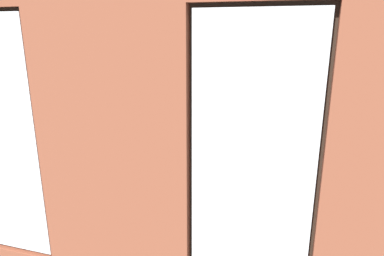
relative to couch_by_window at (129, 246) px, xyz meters
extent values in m
cube|color=brown|center=(-0.27, -2.24, -0.38)|extent=(6.58, 6.54, 0.10)
cube|color=#9E5138|center=(-0.27, 0.65, 1.42)|extent=(1.21, 0.16, 3.50)
cube|color=white|center=(-1.31, 0.69, 1.31)|extent=(0.80, 0.03, 2.00)
cube|color=#38281E|center=(-1.31, 0.63, 1.31)|extent=(0.86, 0.04, 2.06)
cube|color=#38281E|center=(0.77, 0.63, 1.31)|extent=(0.86, 0.04, 2.06)
cube|color=black|center=(-0.27, 0.56, 1.82)|extent=(0.55, 0.03, 0.68)
cube|color=#389360|center=(-0.27, 0.55, 1.82)|extent=(0.49, 0.01, 0.62)
cube|color=silver|center=(2.67, -2.04, 1.42)|extent=(0.10, 5.54, 3.50)
cube|color=black|center=(0.00, -0.05, -0.12)|extent=(2.01, 0.85, 0.42)
cube|color=black|center=(0.00, 0.28, 0.28)|extent=(2.01, 0.24, 0.38)
cube|color=black|center=(-0.90, -0.05, 0.19)|extent=(0.22, 0.85, 0.24)
cube|color=black|center=(0.90, -0.05, 0.19)|extent=(0.22, 0.85, 0.24)
cube|color=black|center=(-0.39, -0.09, 0.15)|extent=(0.72, 0.65, 0.12)
cube|color=black|center=(0.39, -0.09, 0.15)|extent=(0.72, 0.65, 0.12)
cube|color=black|center=(-2.51, -1.80, -0.12)|extent=(0.87, 1.77, 0.42)
cube|color=black|center=(-2.50, -2.57, 0.19)|extent=(0.85, 0.23, 0.24)
cube|color=black|center=(-2.52, -1.03, 0.19)|extent=(0.85, 0.23, 0.24)
cube|color=black|center=(-2.47, -2.13, 0.15)|extent=(0.65, 0.61, 0.12)
cube|color=black|center=(-2.47, -1.47, 0.15)|extent=(0.65, 0.61, 0.12)
cube|color=#A87547|center=(0.16, -2.12, 0.07)|extent=(1.29, 0.81, 0.04)
cube|color=#A87547|center=(-0.43, -2.47, -0.14)|extent=(0.07, 0.07, 0.38)
cube|color=#A87547|center=(0.75, -2.47, -0.14)|extent=(0.07, 0.07, 0.38)
cube|color=#A87547|center=(-0.43, -1.77, -0.14)|extent=(0.07, 0.07, 0.38)
cube|color=#A87547|center=(0.75, -1.77, -0.14)|extent=(0.07, 0.07, 0.38)
cylinder|color=silver|center=(0.16, -2.12, 0.14)|extent=(0.09, 0.09, 0.10)
cylinder|color=#B7333D|center=(0.06, -2.00, 0.14)|extent=(0.08, 0.08, 0.11)
cylinder|color=#9E5638|center=(0.55, -2.00, 0.13)|extent=(0.13, 0.13, 0.09)
sphere|color=#337F38|center=(0.55, -2.00, 0.25)|extent=(0.16, 0.16, 0.16)
cube|color=black|center=(-0.19, -2.26, 0.10)|extent=(0.17, 0.13, 0.02)
cube|color=#59595B|center=(0.32, -2.22, 0.10)|extent=(0.15, 0.16, 0.02)
cube|color=black|center=(2.37, -1.84, -0.04)|extent=(0.96, 0.42, 0.58)
cube|color=black|center=(2.37, -1.84, 0.28)|extent=(0.43, 0.20, 0.05)
cube|color=black|center=(2.37, -1.84, 0.33)|extent=(0.06, 0.04, 0.06)
cube|color=black|center=(2.37, -1.84, 0.66)|extent=(0.97, 0.04, 0.59)
cube|color=black|center=(2.37, -1.87, 0.66)|extent=(0.92, 0.01, 0.54)
cylinder|color=olive|center=(0.33, -4.10, -0.19)|extent=(0.50, 0.50, 0.28)
ellipsoid|color=white|center=(0.33, -4.10, 0.15)|extent=(1.12, 1.12, 0.45)
ellipsoid|color=navy|center=(0.41, -4.10, 0.26)|extent=(0.44, 0.44, 0.18)
cylinder|color=#9E5638|center=(2.07, -4.46, -0.15)|extent=(0.32, 0.32, 0.35)
cylinder|color=brown|center=(2.07, -4.46, 0.22)|extent=(0.06, 0.06, 0.39)
cone|color=#1E5B28|center=(2.30, -4.44, 0.68)|extent=(0.57, 0.18, 0.61)
cone|color=#1E5B28|center=(2.04, -4.25, 0.69)|extent=(0.22, 0.54, 0.63)
cone|color=#1E5B28|center=(1.83, -4.48, 0.67)|extent=(0.58, 0.17, 0.59)
cone|color=#1E5B28|center=(2.08, -4.70, 0.67)|extent=(0.14, 0.57, 0.60)
cylinder|color=#47423D|center=(-2.16, -3.13, -0.22)|extent=(0.18, 0.18, 0.21)
cylinder|color=brown|center=(-2.16, -3.13, -0.09)|extent=(0.03, 0.03, 0.06)
ellipsoid|color=#337F38|center=(-2.16, -3.13, 0.10)|extent=(0.34, 0.34, 0.31)
cylinder|color=#47423D|center=(-0.95, -2.68, -0.23)|extent=(0.20, 0.20, 0.20)
cylinder|color=brown|center=(-0.95, -2.68, -0.09)|extent=(0.03, 0.03, 0.06)
ellipsoid|color=#3D8E42|center=(-0.95, -2.68, 0.07)|extent=(0.31, 0.31, 0.26)
cylinder|color=gray|center=(-2.71, -4.51, -0.18)|extent=(0.28, 0.28, 0.29)
cylinder|color=brown|center=(-2.71, -4.51, 0.18)|extent=(0.05, 0.05, 0.44)
cone|color=#286B2D|center=(-2.51, -4.52, 0.59)|extent=(0.50, 0.16, 0.47)
cone|color=#286B2D|center=(-2.73, -4.33, 0.61)|extent=(0.19, 0.48, 0.50)
cone|color=#286B2D|center=(-2.90, -4.55, 0.59)|extent=(0.51, 0.23, 0.48)
cone|color=#286B2D|center=(-2.72, -4.69, 0.61)|extent=(0.17, 0.48, 0.50)
ellipsoid|color=#3D8E42|center=(-1.46, -0.05, 0.24)|extent=(0.50, 0.50, 0.34)
camera|label=1|loc=(-1.53, 2.78, 2.18)|focal=32.00mm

